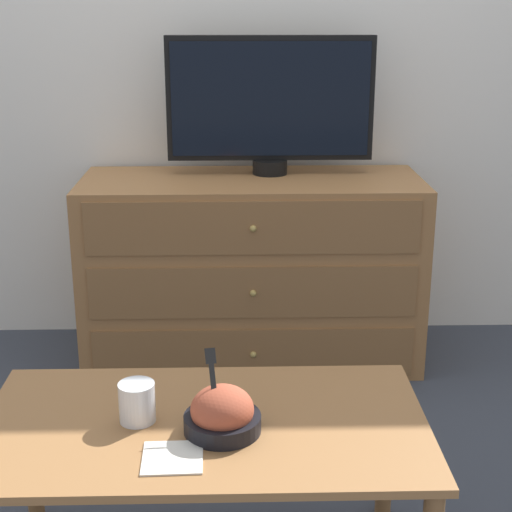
% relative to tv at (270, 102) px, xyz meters
% --- Properties ---
extents(ground_plane, '(12.00, 12.00, 0.00)m').
position_rel_tv_xyz_m(ground_plane, '(-0.17, 0.19, -1.00)').
color(ground_plane, '#383D47').
extents(wall_back, '(12.00, 0.05, 2.60)m').
position_rel_tv_xyz_m(wall_back, '(-0.17, 0.21, 0.30)').
color(wall_back, white).
rests_on(wall_back, ground_plane).
extents(dresser, '(1.29, 0.51, 0.72)m').
position_rel_tv_xyz_m(dresser, '(-0.07, -0.09, -0.63)').
color(dresser, '#9E6B3D').
rests_on(dresser, ground_plane).
extents(tv, '(0.78, 0.13, 0.52)m').
position_rel_tv_xyz_m(tv, '(0.00, 0.00, 0.00)').
color(tv, black).
rests_on(tv, dresser).
extents(coffee_table, '(1.03, 0.56, 0.43)m').
position_rel_tv_xyz_m(coffee_table, '(-0.21, -1.37, -0.62)').
color(coffee_table, '#9E6B3D').
rests_on(coffee_table, ground_plane).
extents(takeout_bowl, '(0.18, 0.18, 0.18)m').
position_rel_tv_xyz_m(takeout_bowl, '(-0.16, -1.41, -0.52)').
color(takeout_bowl, black).
rests_on(takeout_bowl, coffee_table).
extents(drink_cup, '(0.08, 0.08, 0.09)m').
position_rel_tv_xyz_m(drink_cup, '(-0.36, -1.36, -0.52)').
color(drink_cup, '#9E6638').
rests_on(drink_cup, coffee_table).
extents(napkin, '(0.13, 0.13, 0.00)m').
position_rel_tv_xyz_m(napkin, '(-0.27, -1.52, -0.56)').
color(napkin, silver).
rests_on(napkin, coffee_table).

